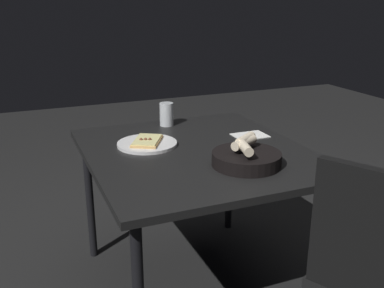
# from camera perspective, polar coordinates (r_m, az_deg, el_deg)

# --- Properties ---
(ground) EXTENTS (8.00, 8.00, 0.00)m
(ground) POSITION_cam_1_polar(r_m,az_deg,el_deg) (2.29, 0.52, -17.59)
(ground) COLOR black
(dining_table) EXTENTS (0.94, 1.05, 0.70)m
(dining_table) POSITION_cam_1_polar(r_m,az_deg,el_deg) (1.98, 0.57, -2.39)
(dining_table) COLOR black
(dining_table) RESTS_ON ground
(pizza_plate) EXTENTS (0.27, 0.27, 0.04)m
(pizza_plate) POSITION_cam_1_polar(r_m,az_deg,el_deg) (2.03, -5.75, 0.12)
(pizza_plate) COLOR silver
(pizza_plate) RESTS_ON dining_table
(bread_basket) EXTENTS (0.28, 0.28, 0.11)m
(bread_basket) POSITION_cam_1_polar(r_m,az_deg,el_deg) (1.79, 6.90, -1.69)
(bread_basket) COLOR black
(bread_basket) RESTS_ON dining_table
(beer_glass) EXTENTS (0.07, 0.07, 0.12)m
(beer_glass) POSITION_cam_1_polar(r_m,az_deg,el_deg) (2.32, -3.27, 3.69)
(beer_glass) COLOR silver
(beer_glass) RESTS_ON dining_table
(napkin) EXTENTS (0.16, 0.12, 0.00)m
(napkin) POSITION_cam_1_polar(r_m,az_deg,el_deg) (2.17, 7.42, 1.08)
(napkin) COLOR white
(napkin) RESTS_ON dining_table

